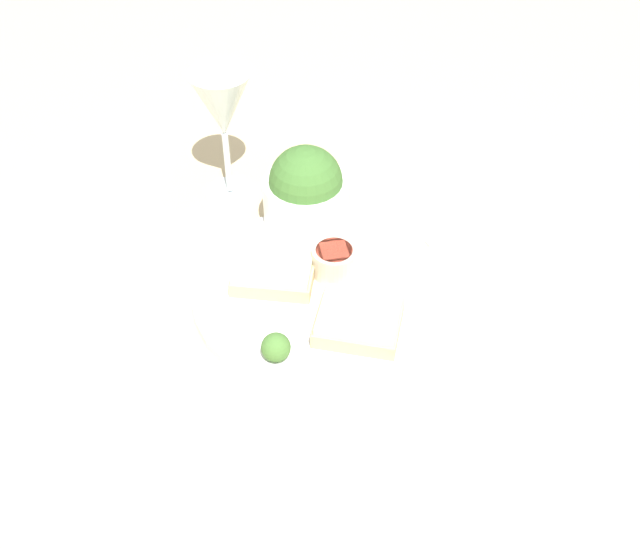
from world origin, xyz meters
TOP-DOWN VIEW (x-y plane):
  - ground_plane at (0.00, 0.00)m, footprint 4.00×4.00m
  - dinner_plate at (0.00, 0.00)m, footprint 0.28×0.28m
  - salad_bowl at (-0.04, 0.11)m, footprint 0.10×0.10m
  - sauce_ramekin at (0.01, 0.03)m, footprint 0.05×0.05m
  - cheese_toast_near at (0.05, -0.05)m, footprint 0.09×0.07m
  - cheese_toast_far at (-0.05, -0.00)m, footprint 0.09×0.07m
  - wine_glass at (-0.15, 0.16)m, footprint 0.07×0.07m
  - garnish at (-0.02, -0.11)m, footprint 0.03×0.03m
  - napkin at (-0.20, -0.16)m, footprint 0.17×0.19m
  - fork at (0.18, 0.17)m, footprint 0.14×0.12m

SIDE VIEW (x-z plane):
  - ground_plane at x=0.00m, z-range 0.00..0.00m
  - napkin at x=-0.20m, z-range 0.00..0.01m
  - fork at x=0.18m, z-range 0.00..0.01m
  - dinner_plate at x=0.00m, z-range 0.00..0.01m
  - cheese_toast_far at x=-0.05m, z-range 0.01..0.04m
  - cheese_toast_near at x=0.05m, z-range 0.01..0.04m
  - garnish at x=-0.02m, z-range 0.01..0.04m
  - sauce_ramekin at x=0.01m, z-range 0.02..0.05m
  - salad_bowl at x=-0.04m, z-range 0.01..0.11m
  - wine_glass at x=-0.15m, z-range 0.04..0.21m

